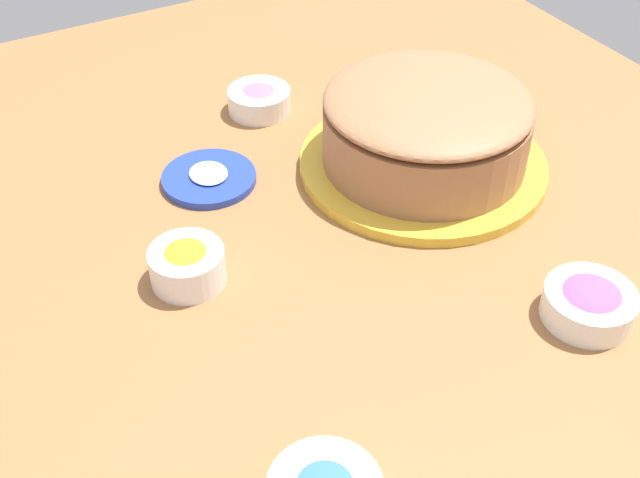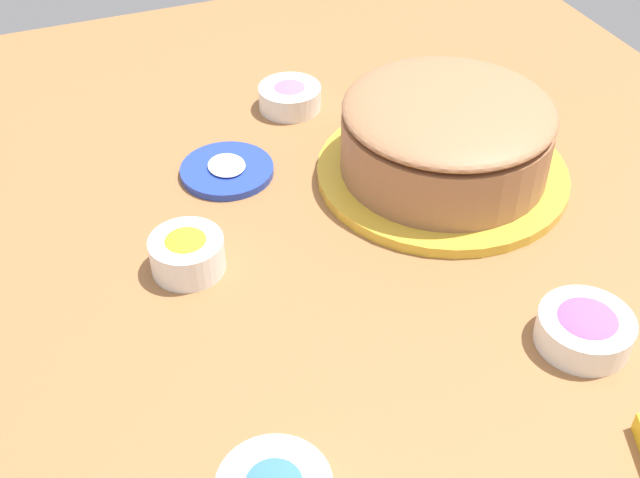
% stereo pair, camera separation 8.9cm
% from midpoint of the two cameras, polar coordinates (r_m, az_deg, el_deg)
% --- Properties ---
extents(ground_plane, '(1.54, 1.54, 0.00)m').
position_cam_midpoint_polar(ground_plane, '(0.85, -7.88, -6.25)').
color(ground_plane, '#936038').
extents(frosted_cake, '(0.32, 0.32, 0.12)m').
position_cam_midpoint_polar(frosted_cake, '(1.03, 4.96, 7.40)').
color(frosted_cake, gold).
rests_on(frosted_cake, ground_plane).
extents(frosting_tub_lid, '(0.12, 0.12, 0.02)m').
position_cam_midpoint_polar(frosting_tub_lid, '(1.04, -10.24, 4.17)').
color(frosting_tub_lid, '#233DAD').
rests_on(frosting_tub_lid, ground_plane).
extents(sprinkle_bowl_orange, '(0.08, 0.08, 0.04)m').
position_cam_midpoint_polar(sprinkle_bowl_orange, '(0.90, -12.15, -1.82)').
color(sprinkle_bowl_orange, white).
rests_on(sprinkle_bowl_orange, ground_plane).
extents(sprinkle_bowl_pink, '(0.09, 0.09, 0.04)m').
position_cam_midpoint_polar(sprinkle_bowl_pink, '(1.17, -6.50, 9.66)').
color(sprinkle_bowl_pink, white).
rests_on(sprinkle_bowl_pink, ground_plane).
extents(sprinkle_bowl_rainbow, '(0.10, 0.10, 0.04)m').
position_cam_midpoint_polar(sprinkle_bowl_rainbow, '(0.87, 15.63, -4.46)').
color(sprinkle_bowl_rainbow, white).
rests_on(sprinkle_bowl_rainbow, ground_plane).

